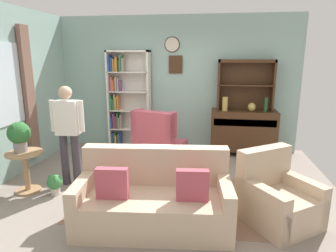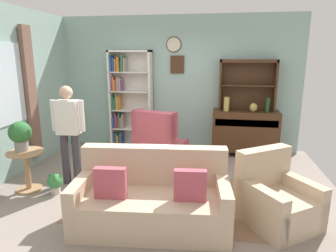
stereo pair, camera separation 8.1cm
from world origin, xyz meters
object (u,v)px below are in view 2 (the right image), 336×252
bottle_wine (268,105)px  bookshelf (127,100)px  armchair_floral (276,201)px  potted_plant_small (55,182)px  vase_tall (227,104)px  couch_floral (152,200)px  sideboard (245,131)px  potted_plant_large (20,134)px  plant_stand (27,166)px  sideboard_hutch (248,78)px  wingback_chair (159,145)px  vase_round (253,107)px  person_reading (69,128)px

bottle_wine → bookshelf: bearing=176.5°
armchair_floral → potted_plant_small: armchair_floral is taller
vase_tall → couch_floral: (-0.91, -2.75, -0.75)m
sideboard → potted_plant_large: (-3.41, -2.22, 0.37)m
couch_floral → plant_stand: 2.14m
bookshelf → couch_floral: bearing=-67.9°
sideboard_hutch → armchair_floral: 2.95m
couch_floral → potted_plant_large: size_ratio=4.21×
couch_floral → wingback_chair: bearing=98.8°
vase_round → person_reading: size_ratio=0.11×
sideboard_hutch → bottle_wine: sideboard_hutch is taller
armchair_floral → potted_plant_small: (-3.06, 0.27, -0.11)m
couch_floral → plant_stand: (-2.05, 0.60, 0.07)m
plant_stand → potted_plant_large: 0.50m
vase_tall → couch_floral: size_ratio=0.15×
vase_tall → wingback_chair: size_ratio=0.26×
bookshelf → vase_tall: 2.10m
armchair_floral → bottle_wine: bearing=85.0°
potted_plant_large → sideboard_hutch: bearing=34.3°
sideboard → vase_round: size_ratio=7.65×
armchair_floral → person_reading: 3.12m
sideboard_hutch → potted_plant_small: 3.99m
vase_round → person_reading: person_reading is taller
sideboard → potted_plant_small: sideboard is taller
potted_plant_small → bottle_wine: bearing=33.7°
potted_plant_small → person_reading: (0.07, 0.39, 0.73)m
person_reading → couch_floral: bearing=-31.9°
bottle_wine → person_reading: bearing=-150.7°
plant_stand → person_reading: (0.54, 0.34, 0.52)m
sideboard → vase_tall: bearing=-168.4°
bottle_wine → armchair_floral: bottle_wine is taller
vase_round → wingback_chair: bearing=-155.4°
bookshelf → person_reading: 2.00m
couch_floral → plant_stand: bearing=163.8°
armchair_floral → potted_plant_small: size_ratio=3.47×
bookshelf → vase_tall: bearing=-4.5°
armchair_floral → wingback_chair: (-1.78, 1.69, 0.09)m
bookshelf → vase_round: bearing=-3.3°
bookshelf → couch_floral: size_ratio=1.12×
bookshelf → bottle_wine: bookshelf is taller
vase_round → wingback_chair: size_ratio=0.16×
potted_plant_small → armchair_floral: bearing=-5.1°
couch_floral → potted_plant_large: bearing=163.9°
vase_tall → bottle_wine: bottle_wine is taller
sideboard → wingback_chair: wingback_chair is taller
vase_tall → person_reading: person_reading is taller
couch_floral → potted_plant_small: (-1.59, 0.55, -0.13)m
sideboard_hutch → vase_tall: (-0.39, -0.19, -0.50)m
armchair_floral → plant_stand: bearing=174.9°
wingback_chair → person_reading: 1.67m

